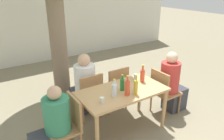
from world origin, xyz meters
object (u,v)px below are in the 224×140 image
Objects in this scene: patio_chair_0 at (68,123)px; person_seated_2 at (84,87)px; soda_bottle_1 at (127,88)px; drinking_glass_1 at (102,100)px; green_bottle_2 at (122,84)px; patio_chair_1 at (163,90)px; drinking_glass_0 at (135,77)px; patio_chair_2 at (89,94)px; water_bottle_4 at (114,90)px; dining_table_front at (122,96)px; soda_bottle_3 at (142,75)px; person_seated_1 at (172,85)px; oil_cruet_0 at (136,87)px; patio_chair_3 at (116,86)px; person_seated_0 at (52,129)px.

person_seated_2 reaches higher than patio_chair_0.
soda_bottle_1 is 3.91× the size of drinking_glass_1.
person_seated_2 reaches higher than green_bottle_2.
drinking_glass_0 is (-0.51, 0.21, 0.31)m from patio_chair_1.
patio_chair_2 is 0.80m from water_bottle_4.
water_bottle_4 is at bearing -156.17° from dining_table_front.
patio_chair_2 is at bearing 90.00° from person_seated_2.
patio_chair_0 is 1.01m from soda_bottle_1.
person_seated_2 is at bearing 141.89° from patio_chair_0.
person_seated_2 is 4.32× the size of water_bottle_4.
water_bottle_4 reaches higher than patio_chair_2.
soda_bottle_3 is (-0.47, 0.08, 0.38)m from patio_chair_1.
person_seated_1 is at bearing 157.20° from patio_chair_2.
oil_cruet_0 is 1.16× the size of water_bottle_4.
person_seated_2 reaches higher than patio_chair_2.
oil_cruet_0 is 0.49m from soda_bottle_3.
patio_chair_1 is 1.00× the size of patio_chair_2.
patio_chair_0 is 0.74× the size of person_seated_1.
person_seated_1 is at bearing 90.00° from patio_chair_0.
person_seated_1 reaches higher than green_bottle_2.
patio_chair_2 is 0.74× the size of person_seated_1.
patio_chair_0 is 1.44m from drinking_glass_0.
patio_chair_3 is 0.62m from person_seated_2.
person_seated_2 reaches higher than patio_chair_1.
soda_bottle_1 is 1.04× the size of soda_bottle_3.
dining_table_front is 1.16× the size of person_seated_1.
person_seated_0 is at bearing 90.00° from patio_chair_1.
drinking_glass_0 is (1.39, 0.21, 0.31)m from patio_chair_0.
patio_chair_1 is 1.00× the size of patio_chair_3.
oil_cruet_0 is at bearing 101.65° from person_seated_1.
patio_chair_1 reaches higher than dining_table_front.
person_seated_0 is at bearing -172.49° from drinking_glass_0.
patio_chair_1 is 2.74× the size of oil_cruet_0.
oil_cruet_0 is 0.13m from soda_bottle_1.
patio_chair_3 is 2.89× the size of soda_bottle_3.
person_seated_0 is 1.23m from person_seated_2.
person_seated_1 reaches higher than soda_bottle_1.
oil_cruet_0 is 0.57m from drinking_glass_1.
soda_bottle_3 is at bearing 37.80° from oil_cruet_0.
green_bottle_2 is 0.97× the size of water_bottle_4.
patio_chair_1 reaches higher than drinking_glass_1.
soda_bottle_3 is at bearing 13.74° from water_bottle_4.
water_bottle_4 is (0.07, -0.94, 0.32)m from person_seated_2.
soda_bottle_3 reaches higher than patio_chair_0.
water_bottle_4 is (-0.50, -0.71, 0.37)m from patio_chair_3.
drinking_glass_1 reaches higher than dining_table_front.
person_seated_1 is (1.46, -0.61, 0.04)m from patio_chair_2.
oil_cruet_0 is (-0.19, -0.84, 0.39)m from patio_chair_3.
soda_bottle_1 is 1.18× the size of green_bottle_2.
oil_cruet_0 reaches higher than drinking_glass_1.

